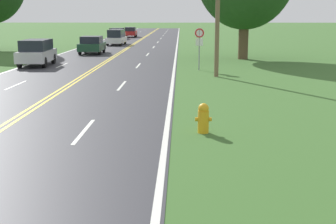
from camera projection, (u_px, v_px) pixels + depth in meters
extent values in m
cube|color=silver|center=(84.00, 131.00, 13.81)|extent=(0.12, 3.00, 0.00)
cube|color=silver|center=(122.00, 86.00, 22.62)|extent=(0.12, 3.00, 0.00)
cube|color=silver|center=(138.00, 66.00, 31.42)|extent=(0.12, 3.00, 0.00)
cube|color=silver|center=(148.00, 54.00, 40.23)|extent=(0.12, 3.00, 0.00)
cube|color=silver|center=(154.00, 47.00, 49.04)|extent=(0.12, 3.00, 0.00)
cube|color=silver|center=(158.00, 42.00, 57.84)|extent=(0.12, 3.00, 0.00)
cube|color=silver|center=(161.00, 38.00, 66.65)|extent=(0.12, 3.00, 0.00)
cube|color=silver|center=(163.00, 36.00, 75.45)|extent=(0.12, 3.00, 0.00)
cube|color=silver|center=(165.00, 33.00, 84.26)|extent=(0.12, 3.00, 0.00)
cube|color=silver|center=(167.00, 32.00, 93.06)|extent=(0.12, 3.00, 0.00)
cube|color=silver|center=(168.00, 30.00, 101.87)|extent=(0.12, 3.00, 0.00)
cube|color=silver|center=(16.00, 85.00, 22.76)|extent=(0.12, 3.00, 0.00)
cube|color=silver|center=(62.00, 65.00, 31.56)|extent=(0.12, 3.00, 0.00)
cube|color=silver|center=(88.00, 54.00, 40.37)|extent=(0.12, 3.00, 0.00)
cube|color=silver|center=(105.00, 47.00, 49.17)|extent=(0.12, 3.00, 0.00)
cube|color=silver|center=(116.00, 42.00, 57.98)|extent=(0.12, 3.00, 0.00)
cube|color=silver|center=(125.00, 38.00, 66.78)|extent=(0.12, 3.00, 0.00)
cube|color=silver|center=(131.00, 36.00, 75.59)|extent=(0.12, 3.00, 0.00)
cube|color=silver|center=(136.00, 33.00, 84.39)|extent=(0.12, 3.00, 0.00)
cube|color=silver|center=(141.00, 32.00, 93.20)|extent=(0.12, 3.00, 0.00)
cube|color=silver|center=(144.00, 30.00, 102.01)|extent=(0.12, 3.00, 0.00)
cylinder|color=gold|center=(203.00, 122.00, 13.61)|extent=(0.32, 0.32, 0.66)
sphere|color=gold|center=(204.00, 108.00, 13.53)|extent=(0.31, 0.31, 0.31)
cylinder|color=gold|center=(210.00, 119.00, 13.59)|extent=(0.08, 0.11, 0.11)
cylinder|color=gold|center=(196.00, 119.00, 13.60)|extent=(0.08, 0.11, 0.11)
cylinder|color=gray|center=(199.00, 50.00, 28.76)|extent=(0.07, 0.07, 2.53)
cylinder|color=white|center=(199.00, 33.00, 28.53)|extent=(0.60, 0.02, 0.60)
torus|color=red|center=(199.00, 33.00, 28.52)|extent=(0.55, 0.07, 0.55)
cube|color=white|center=(199.00, 42.00, 28.64)|extent=(0.44, 0.02, 0.44)
cylinder|color=brown|center=(218.00, 5.00, 25.19)|extent=(0.24, 0.24, 7.81)
cylinder|color=brown|center=(243.00, 37.00, 35.82)|extent=(0.75, 0.75, 3.37)
cylinder|color=black|center=(30.00, 59.00, 32.61)|extent=(0.23, 0.72, 0.71)
cylinder|color=black|center=(53.00, 59.00, 32.63)|extent=(0.23, 0.72, 0.71)
cylinder|color=black|center=(19.00, 62.00, 30.11)|extent=(0.23, 0.72, 0.71)
cylinder|color=black|center=(44.00, 62.00, 30.13)|extent=(0.23, 0.72, 0.71)
cube|color=silver|center=(37.00, 56.00, 31.30)|extent=(1.96, 4.18, 0.71)
cube|color=#1E232D|center=(36.00, 45.00, 31.16)|extent=(1.70, 2.94, 0.71)
cylinder|color=black|center=(85.00, 49.00, 42.19)|extent=(0.21, 0.69, 0.68)
cylinder|color=black|center=(104.00, 49.00, 42.18)|extent=(0.21, 0.69, 0.68)
cylinder|color=black|center=(80.00, 51.00, 39.76)|extent=(0.21, 0.69, 0.68)
cylinder|color=black|center=(100.00, 51.00, 39.74)|extent=(0.21, 0.69, 0.68)
cube|color=#1E472D|center=(92.00, 47.00, 40.91)|extent=(1.97, 4.05, 0.63)
cube|color=#1E232D|center=(92.00, 40.00, 40.63)|extent=(1.71, 2.24, 0.59)
cylinder|color=black|center=(112.00, 41.00, 54.26)|extent=(0.22, 0.61, 0.61)
cylinder|color=black|center=(125.00, 41.00, 54.18)|extent=(0.22, 0.61, 0.61)
cylinder|color=black|center=(107.00, 43.00, 51.37)|extent=(0.22, 0.61, 0.61)
cylinder|color=black|center=(121.00, 43.00, 51.29)|extent=(0.22, 0.61, 0.61)
cube|color=white|center=(116.00, 40.00, 52.72)|extent=(1.86, 4.82, 0.59)
cube|color=#1E232D|center=(116.00, 33.00, 52.57)|extent=(1.61, 3.38, 0.85)
cylinder|color=black|center=(113.00, 36.00, 66.26)|extent=(0.22, 0.66, 0.66)
cylinder|color=black|center=(124.00, 36.00, 66.18)|extent=(0.22, 0.66, 0.66)
cylinder|color=black|center=(109.00, 37.00, 63.87)|extent=(0.22, 0.66, 0.66)
cylinder|color=black|center=(122.00, 37.00, 63.78)|extent=(0.22, 0.66, 0.66)
cube|color=#C1B28E|center=(117.00, 35.00, 64.97)|extent=(1.99, 3.99, 0.57)
cube|color=#1E232D|center=(117.00, 30.00, 64.85)|extent=(1.73, 2.80, 0.65)
cylinder|color=black|center=(127.00, 34.00, 71.81)|extent=(0.21, 0.71, 0.71)
cylinder|color=black|center=(136.00, 34.00, 71.80)|extent=(0.21, 0.71, 0.71)
cylinder|color=black|center=(125.00, 35.00, 69.24)|extent=(0.21, 0.71, 0.71)
cylinder|color=black|center=(135.00, 35.00, 69.22)|extent=(0.21, 0.71, 0.71)
cube|color=#A81E1E|center=(131.00, 33.00, 70.46)|extent=(1.78, 4.27, 0.61)
cube|color=#1E232D|center=(130.00, 29.00, 70.17)|extent=(1.54, 2.36, 0.57)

